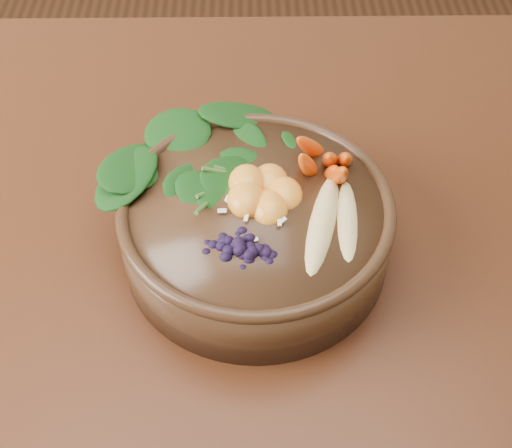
# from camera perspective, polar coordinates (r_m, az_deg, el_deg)

# --- Properties ---
(dining_table) EXTENTS (1.60, 0.90, 0.75)m
(dining_table) POSITION_cam_1_polar(r_m,az_deg,el_deg) (1.01, -3.04, -2.22)
(dining_table) COLOR #331C0C
(dining_table) RESTS_ON ground
(stoneware_bowl) EXTENTS (0.41, 0.41, 0.09)m
(stoneware_bowl) POSITION_cam_1_polar(r_m,az_deg,el_deg) (0.85, -0.00, -0.45)
(stoneware_bowl) COLOR #3F2918
(stoneware_bowl) RESTS_ON dining_table
(kale_heap) EXTENTS (0.26, 0.25, 0.05)m
(kale_heap) POSITION_cam_1_polar(r_m,az_deg,el_deg) (0.86, -1.72, 6.50)
(kale_heap) COLOR #0F3E0D
(kale_heap) RESTS_ON stoneware_bowl
(carrot_cluster) EXTENTS (0.08, 0.08, 0.09)m
(carrot_cluster) POSITION_cam_1_polar(r_m,az_deg,el_deg) (0.84, 5.69, 6.76)
(carrot_cluster) COLOR #DA490F
(carrot_cluster) RESTS_ON stoneware_bowl
(banana_halves) EXTENTS (0.08, 0.17, 0.03)m
(banana_halves) POSITION_cam_1_polar(r_m,az_deg,el_deg) (0.80, 6.42, 0.94)
(banana_halves) COLOR #E0CC84
(banana_halves) RESTS_ON stoneware_bowl
(mandarin_cluster) EXTENTS (0.12, 0.13, 0.04)m
(mandarin_cluster) POSITION_cam_1_polar(r_m,az_deg,el_deg) (0.82, 0.60, 3.31)
(mandarin_cluster) COLOR orange
(mandarin_cluster) RESTS_ON stoneware_bowl
(blueberry_pile) EXTENTS (0.18, 0.15, 0.04)m
(blueberry_pile) POSITION_cam_1_polar(r_m,az_deg,el_deg) (0.76, -1.38, -0.84)
(blueberry_pile) COLOR black
(blueberry_pile) RESTS_ON stoneware_bowl
(coconut_flakes) EXTENTS (0.12, 0.11, 0.01)m
(coconut_flakes) POSITION_cam_1_polar(r_m,az_deg,el_deg) (0.80, -0.36, 0.63)
(coconut_flakes) COLOR white
(coconut_flakes) RESTS_ON stoneware_bowl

